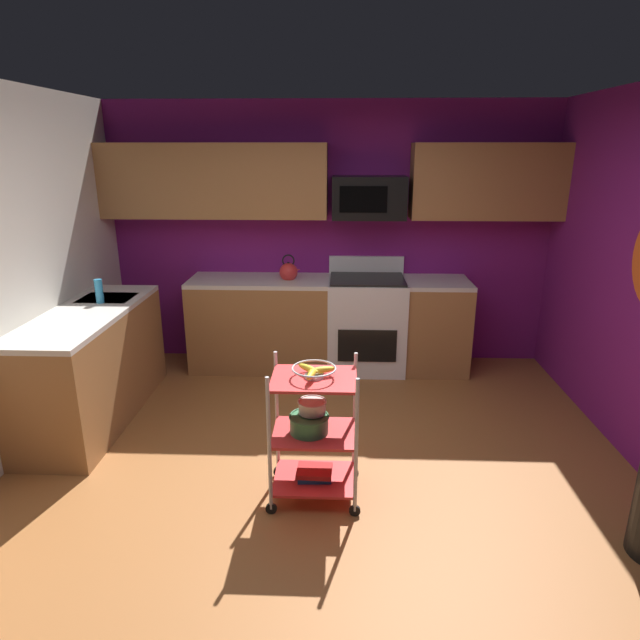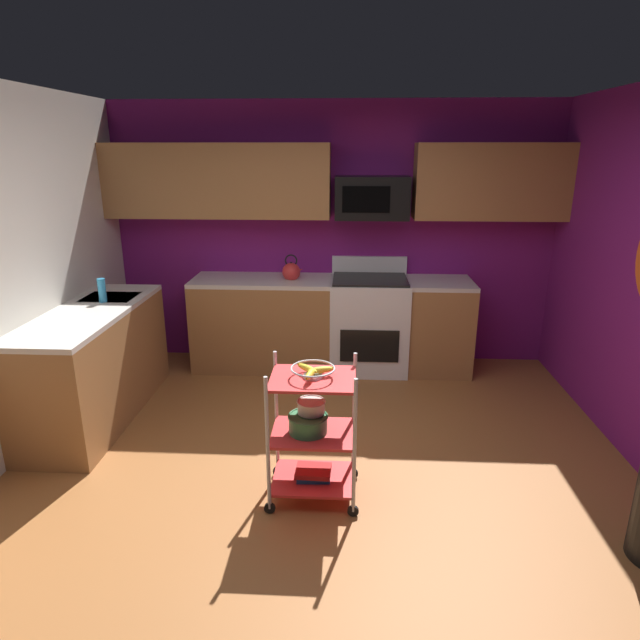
{
  "view_description": "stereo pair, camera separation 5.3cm",
  "coord_description": "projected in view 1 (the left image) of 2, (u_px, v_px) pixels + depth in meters",
  "views": [
    {
      "loc": [
        0.12,
        -3.09,
        2.16
      ],
      "look_at": [
        -0.02,
        0.38,
        1.05
      ],
      "focal_mm": 30.46,
      "sensor_mm": 36.0,
      "label": 1
    },
    {
      "loc": [
        0.17,
        -3.09,
        2.16
      ],
      "look_at": [
        -0.02,
        0.38,
        1.05
      ],
      "focal_mm": 30.46,
      "sensor_mm": 36.0,
      "label": 2
    }
  ],
  "objects": [
    {
      "name": "upper_cabinets",
      "position": [
        321.0,
        181.0,
        5.17
      ],
      "size": [
        4.4,
        0.33,
        0.7
      ],
      "color": "#9E6B3D"
    },
    {
      "name": "dish_soap_bottle",
      "position": [
        99.0,
        291.0,
        4.5
      ],
      "size": [
        0.06,
        0.06,
        0.2
      ],
      "primitive_type": "cylinder",
      "color": "#2D8CBF",
      "rests_on": "counter_run"
    },
    {
      "name": "kettle",
      "position": [
        289.0,
        272.0,
        5.32
      ],
      "size": [
        0.21,
        0.18,
        0.26
      ],
      "color": "red",
      "rests_on": "counter_run"
    },
    {
      "name": "counter_run",
      "position": [
        248.0,
        338.0,
        5.06
      ],
      "size": [
        3.58,
        2.33,
        0.92
      ],
      "color": "#9E6B3D",
      "rests_on": "ground"
    },
    {
      "name": "floor",
      "position": [
        320.0,
        490.0,
        3.61
      ],
      "size": [
        4.4,
        4.8,
        0.04
      ],
      "primitive_type": "cube",
      "color": "#995B2D",
      "rests_on": "ground"
    },
    {
      "name": "oven_range",
      "position": [
        366.0,
        323.0,
        5.45
      ],
      "size": [
        0.76,
        0.65,
        1.1
      ],
      "color": "white",
      "rests_on": "ground"
    },
    {
      "name": "mixing_bowl_small",
      "position": [
        312.0,
        406.0,
        3.38
      ],
      "size": [
        0.18,
        0.18,
        0.08
      ],
      "color": "silver",
      "rests_on": "rolling_cart"
    },
    {
      "name": "book_stack",
      "position": [
        314.0,
        473.0,
        3.48
      ],
      "size": [
        0.23,
        0.18,
        0.06
      ],
      "color": "#1E4C8C",
      "rests_on": "rolling_cart"
    },
    {
      "name": "rolling_cart",
      "position": [
        314.0,
        433.0,
        3.39
      ],
      "size": [
        0.58,
        0.42,
        0.91
      ],
      "color": "silver",
      "rests_on": "ground"
    },
    {
      "name": "wall_back",
      "position": [
        330.0,
        236.0,
        5.52
      ],
      "size": [
        4.52,
        0.06,
        2.6
      ],
      "primitive_type": "cube",
      "color": "#751970",
      "rests_on": "ground"
    },
    {
      "name": "microwave",
      "position": [
        369.0,
        198.0,
        5.18
      ],
      "size": [
        0.7,
        0.39,
        0.4
      ],
      "color": "black"
    },
    {
      "name": "fruit_bowl",
      "position": [
        314.0,
        370.0,
        3.27
      ],
      "size": [
        0.27,
        0.27,
        0.07
      ],
      "color": "silver",
      "rests_on": "rolling_cart"
    },
    {
      "name": "mixing_bowl_large",
      "position": [
        309.0,
        423.0,
        3.37
      ],
      "size": [
        0.25,
        0.25,
        0.11
      ],
      "color": "#387F4C",
      "rests_on": "rolling_cart"
    }
  ]
}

